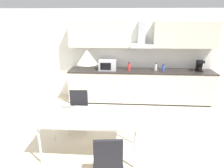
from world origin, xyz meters
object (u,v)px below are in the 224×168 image
at_px(bottle_blue, 163,68).
at_px(pendant_lamp, 87,57).
at_px(dining_table, 90,118).
at_px(bottle_white, 156,67).
at_px(chair_near_right, 108,157).
at_px(coffee_maker, 200,66).
at_px(microwave, 108,65).
at_px(bottle_red, 129,67).
at_px(chair_far_left, 78,107).

xyz_separation_m(bottle_blue, pendant_lamp, (-1.65, -2.41, 0.74)).
relative_size(bottle_blue, dining_table, 0.12).
height_order(bottle_white, chair_near_right, bottle_white).
xyz_separation_m(coffee_maker, dining_table, (-2.62, -2.44, -0.39)).
xyz_separation_m(microwave, chair_near_right, (0.28, -3.19, -0.54)).
bearing_deg(bottle_white, dining_table, -120.51).
bearing_deg(microwave, coffee_maker, 0.60).
height_order(dining_table, pendant_lamp, pendant_lamp).
bearing_deg(dining_table, bottle_red, 73.47).
distance_m(chair_near_right, pendant_lamp, 1.50).
height_order(coffee_maker, pendant_lamp, pendant_lamp).
distance_m(chair_far_left, pendant_lamp, 1.50).
height_order(chair_near_right, pendant_lamp, pendant_lamp).
distance_m(bottle_red, chair_far_left, 1.99).
bearing_deg(chair_far_left, dining_table, -64.12).
xyz_separation_m(coffee_maker, bottle_blue, (-0.98, -0.03, -0.07)).
xyz_separation_m(dining_table, chair_near_right, (0.38, -0.78, -0.16)).
relative_size(chair_near_right, chair_far_left, 1.00).
height_order(microwave, chair_far_left, microwave).
height_order(bottle_red, chair_far_left, bottle_red).
xyz_separation_m(bottle_white, pendant_lamp, (-1.45, -2.46, 0.73)).
distance_m(bottle_white, bottle_red, 0.75).
relative_size(coffee_maker, bottle_white, 1.44).
xyz_separation_m(bottle_red, chair_near_right, (-0.32, -3.16, -0.50)).
relative_size(dining_table, chair_near_right, 1.91).
distance_m(bottle_white, chair_far_left, 2.53).
relative_size(chair_near_right, pendant_lamp, 2.72).
bearing_deg(pendant_lamp, bottle_white, 59.49).
bearing_deg(chair_near_right, pendant_lamp, 116.15).
height_order(bottle_red, dining_table, bottle_red).
distance_m(bottle_red, chair_near_right, 3.21).
bearing_deg(bottle_red, microwave, 176.42).
xyz_separation_m(chair_near_right, pendant_lamp, (-0.38, 0.78, 1.22)).
bearing_deg(bottle_red, chair_far_left, -124.25).
height_order(coffee_maker, chair_near_right, coffee_maker).
xyz_separation_m(bottle_white, bottle_blue, (0.20, -0.05, -0.01)).
bearing_deg(microwave, chair_far_left, -106.60).
bearing_deg(dining_table, chair_far_left, 115.88).
bearing_deg(coffee_maker, chair_near_right, -124.84).
bearing_deg(pendant_lamp, microwave, 87.47).
bearing_deg(dining_table, bottle_blue, 55.64).
bearing_deg(coffee_maker, bottle_blue, -178.13).
height_order(microwave, coffee_maker, coffee_maker).
bearing_deg(bottle_blue, pendant_lamp, -124.36).
height_order(microwave, bottle_red, microwave).
bearing_deg(coffee_maker, bottle_red, -178.10).
height_order(bottle_white, bottle_red, bottle_red).
height_order(coffee_maker, chair_far_left, coffee_maker).
distance_m(bottle_red, dining_table, 2.50).
relative_size(bottle_red, chair_far_left, 0.28).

